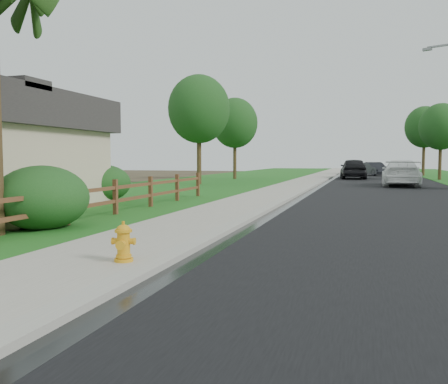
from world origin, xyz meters
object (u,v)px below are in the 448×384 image
(ranch_fence, at_px, (93,199))
(white_suv, at_px, (401,173))
(dark_car_mid, at_px, (353,168))
(fire_hydrant, at_px, (123,243))

(ranch_fence, bearing_deg, white_suv, 65.50)
(dark_car_mid, bearing_deg, white_suv, 102.31)
(dark_car_mid, bearing_deg, ranch_fence, 74.21)
(ranch_fence, relative_size, dark_car_mid, 3.30)
(white_suv, bearing_deg, dark_car_mid, -71.55)
(fire_hydrant, height_order, dark_car_mid, dark_car_mid)
(ranch_fence, distance_m, white_suv, 22.18)
(dark_car_mid, bearing_deg, fire_hydrant, 81.29)
(fire_hydrant, bearing_deg, dark_car_mid, 85.83)
(ranch_fence, distance_m, dark_car_mid, 31.11)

